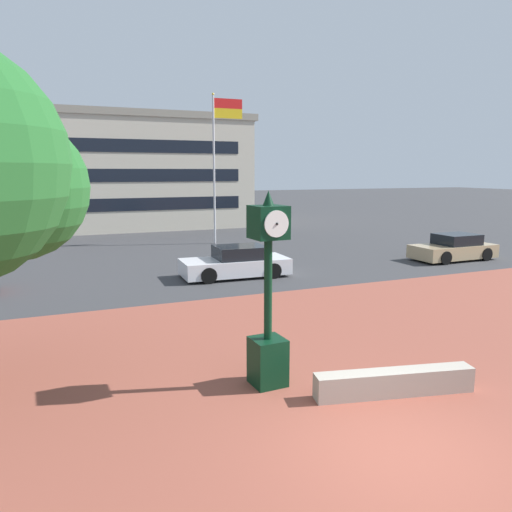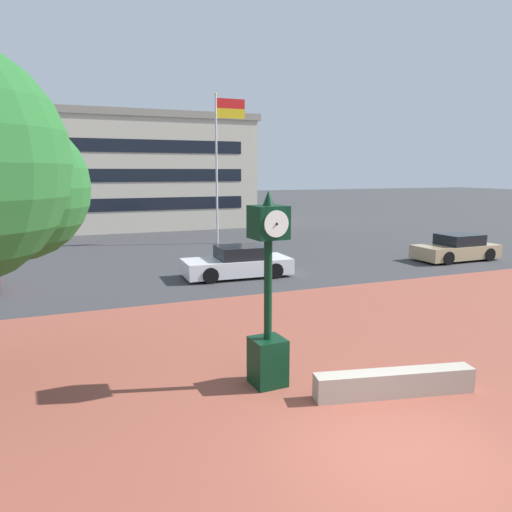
{
  "view_description": "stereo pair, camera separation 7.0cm",
  "coord_description": "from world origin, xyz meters",
  "px_view_note": "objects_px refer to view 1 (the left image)",
  "views": [
    {
      "loc": [
        -4.76,
        -5.64,
        4.32
      ],
      "look_at": [
        -1.11,
        3.15,
        2.67
      ],
      "focal_mm": 34.45,
      "sensor_mm": 36.0,
      "label": 1
    },
    {
      "loc": [
        -4.7,
        -5.67,
        4.32
      ],
      "look_at": [
        -1.11,
        3.15,
        2.67
      ],
      "focal_mm": 34.45,
      "sensor_mm": 36.0,
      "label": 2
    }
  ],
  "objects_px": {
    "flagpole_primary": "(218,153)",
    "civic_building": "(66,172)",
    "car_street_near": "(236,263)",
    "car_street_far": "(454,248)",
    "street_clock": "(268,303)"
  },
  "relations": [
    {
      "from": "car_street_far",
      "to": "civic_building",
      "type": "distance_m",
      "value": 28.42
    },
    {
      "from": "flagpole_primary",
      "to": "civic_building",
      "type": "height_order",
      "value": "flagpole_primary"
    },
    {
      "from": "civic_building",
      "to": "car_street_near",
      "type": "bearing_deg",
      "value": -75.34
    },
    {
      "from": "car_street_near",
      "to": "civic_building",
      "type": "bearing_deg",
      "value": 16.65
    },
    {
      "from": "street_clock",
      "to": "civic_building",
      "type": "xyz_separation_m",
      "value": [
        -2.71,
        32.1,
        2.59
      ]
    },
    {
      "from": "car_street_far",
      "to": "flagpole_primary",
      "type": "height_order",
      "value": "flagpole_primary"
    },
    {
      "from": "car_street_far",
      "to": "flagpole_primary",
      "type": "xyz_separation_m",
      "value": [
        -8.95,
        9.84,
        4.81
      ]
    },
    {
      "from": "street_clock",
      "to": "flagpole_primary",
      "type": "relative_size",
      "value": 0.45
    },
    {
      "from": "flagpole_primary",
      "to": "civic_building",
      "type": "xyz_separation_m",
      "value": [
        -8.12,
        12.58,
        -1.07
      ]
    },
    {
      "from": "car_street_near",
      "to": "flagpole_primary",
      "type": "height_order",
      "value": "flagpole_primary"
    },
    {
      "from": "car_street_near",
      "to": "car_street_far",
      "type": "height_order",
      "value": "same"
    },
    {
      "from": "street_clock",
      "to": "civic_building",
      "type": "relative_size",
      "value": 0.14
    },
    {
      "from": "car_street_far",
      "to": "flagpole_primary",
      "type": "relative_size",
      "value": 0.48
    },
    {
      "from": "car_street_near",
      "to": "civic_building",
      "type": "height_order",
      "value": "civic_building"
    },
    {
      "from": "car_street_near",
      "to": "street_clock",
      "type": "bearing_deg",
      "value": 165.22
    }
  ]
}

